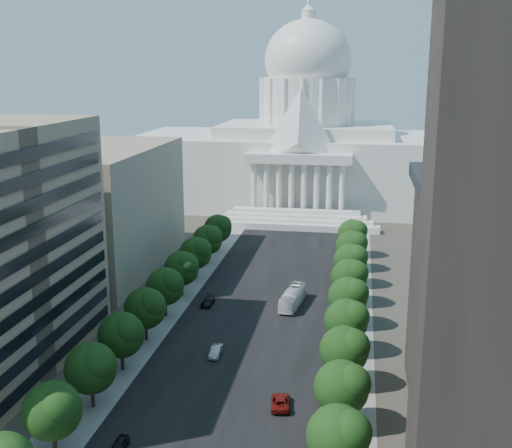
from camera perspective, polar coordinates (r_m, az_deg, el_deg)
The scene contains 33 objects.
road_asphalt at distance 143.89m, azimuth 1.03°, elevation -5.94°, with size 30.00×260.00×0.01m, color black.
sidewalk_left at distance 147.65m, azimuth -6.32°, elevation -5.50°, with size 8.00×260.00×0.02m, color gray.
sidewalk_right at distance 142.58m, azimuth 8.65°, elevation -6.29°, with size 8.00×260.00×0.02m, color gray.
capitol at distance 231.56m, azimuth 4.47°, elevation 6.64°, with size 120.00×56.00×73.00m.
office_block_left_far at distance 162.54m, azimuth -15.41°, elevation 1.36°, with size 38.00×52.00×30.00m, color gray.
tree_l_b at distance 88.00m, azimuth -17.53°, elevation -15.46°, with size 7.79×7.60×9.97m.
tree_l_c at distance 97.56m, azimuth -14.34°, elevation -12.21°, with size 7.79×7.60×9.97m.
tree_l_d at distance 107.61m, azimuth -11.79°, elevation -9.54°, with size 7.79×7.60×9.97m.
tree_l_e at distance 118.02m, azimuth -9.71°, elevation -7.31°, with size 7.79×7.60×9.97m.
tree_l_f at distance 128.71m, azimuth -7.98°, elevation -5.44°, with size 7.79×7.60×9.97m.
tree_l_g at distance 139.62m, azimuth -6.54°, elevation -3.86°, with size 7.79×7.60×9.97m.
tree_l_h at distance 150.69m, azimuth -5.30°, elevation -2.50°, with size 7.79×7.60×9.97m.
tree_l_i at distance 161.89m, azimuth -4.24°, elevation -1.33°, with size 7.79×7.60×9.97m.
tree_l_j at distance 173.20m, azimuth -3.32°, elevation -0.32°, with size 7.79×7.60×9.97m.
tree_r_b at distance 79.84m, azimuth 7.55°, elevation -18.12°, with size 7.79×7.60×9.97m.
tree_r_c at distance 90.27m, azimuth 7.82°, elevation -14.12°, with size 7.79×7.60×9.97m.
tree_r_d at distance 101.05m, azimuth 8.03°, elevation -10.96°, with size 7.79×7.60×9.97m.
tree_r_e at distance 112.07m, azimuth 8.19°, elevation -8.41°, with size 7.79×7.60×9.97m.
tree_r_f at distance 123.28m, azimuth 8.32°, elevation -6.33°, with size 7.79×7.60×9.97m.
tree_r_g at distance 134.63m, azimuth 8.43°, elevation -4.59°, with size 7.79×7.60×9.97m.
tree_r_h at distance 146.08m, azimuth 8.52°, elevation -3.13°, with size 7.79×7.60×9.97m.
tree_r_i at distance 157.61m, azimuth 8.60°, elevation -1.87°, with size 7.79×7.60×9.97m.
tree_r_j at distance 169.20m, azimuth 8.66°, elevation -0.79°, with size 7.79×7.60×9.97m.
streetlight_b at distance 89.85m, azimuth 8.82°, elevation -14.76°, with size 2.61×0.44×9.00m.
streetlight_c at distance 112.49m, azimuth 8.99°, elevation -8.71°, with size 2.61×0.44×9.00m.
streetlight_d at distance 135.95m, azimuth 9.09°, elevation -4.71°, with size 2.61×0.44×9.00m.
streetlight_e at distance 159.89m, azimuth 9.16°, elevation -1.90°, with size 2.61×0.44×9.00m.
streetlight_f at distance 184.10m, azimuth 9.22°, elevation 0.17°, with size 2.61×0.44×9.00m.
car_dark_a at distance 89.87m, azimuth -12.07°, elevation -18.67°, with size 1.72×4.27×1.45m, color black.
car_silver at distance 112.96m, azimuth -3.59°, elevation -11.23°, with size 1.73×4.95×1.63m, color #989C9F.
car_red at distance 97.49m, azimuth 2.19°, elevation -15.52°, with size 2.69×5.83×1.62m, color #680E0B.
car_dark_b at distance 135.51m, azimuth -4.31°, elevation -6.90°, with size 2.14×5.27×1.53m, color black.
city_bus at distance 134.73m, azimuth 3.31°, elevation -6.54°, with size 3.02×12.92×3.60m, color silver.
Camera 1 is at (19.36, -44.10, 48.44)m, focal length 45.00 mm.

